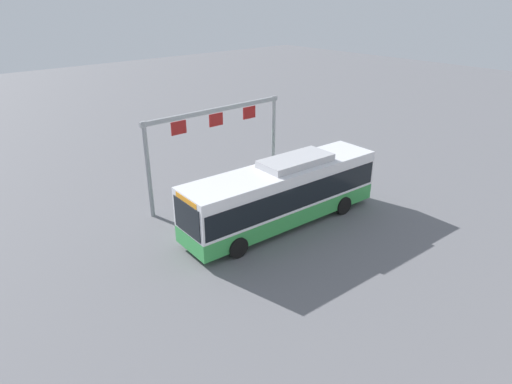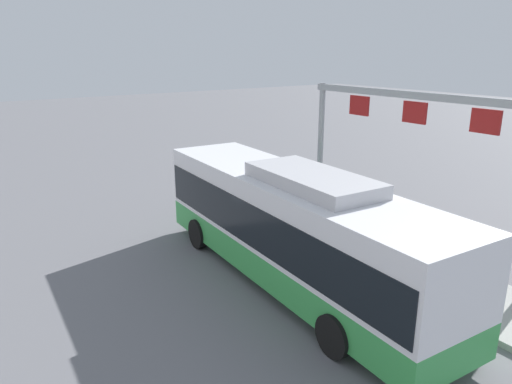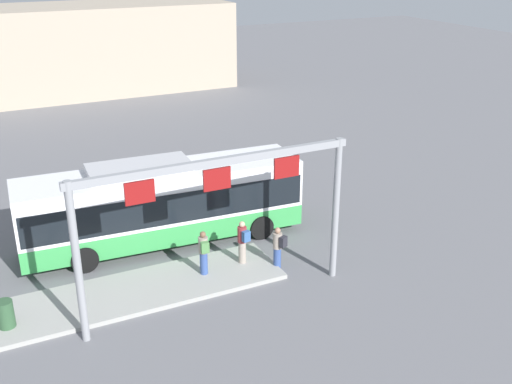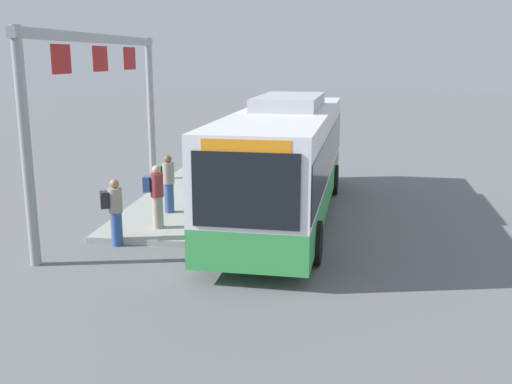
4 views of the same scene
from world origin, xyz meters
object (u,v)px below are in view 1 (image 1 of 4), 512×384
Objects in this scene: person_boarding at (190,200)px; person_waiting_near at (214,196)px; trash_bin at (312,165)px; person_waiting_mid at (236,187)px; bus_main at (283,191)px.

person_boarding is 1.32m from person_waiting_near.
person_waiting_near is 8.33m from trash_bin.
person_waiting_mid is (-2.69, 0.58, 0.16)m from person_boarding.
bus_main reaches higher than trash_bin.
person_waiting_mid is (-1.59, -0.14, 0.00)m from person_waiting_near.
bus_main is at bearing 30.20° from trash_bin.
person_waiting_mid is at bearing -80.15° from bus_main.
person_waiting_mid is at bearing 2.86° from trash_bin.
person_boarding is (3.07, -3.92, -0.92)m from bus_main.
bus_main is 6.69× the size of person_boarding.
bus_main is 5.07m from person_boarding.
person_waiting_near is 1.60m from person_waiting_mid.
trash_bin is (-9.40, 0.24, -0.28)m from person_boarding.
bus_main is 6.69× the size of person_waiting_mid.
bus_main is at bearing 21.70° from person_waiting_near.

